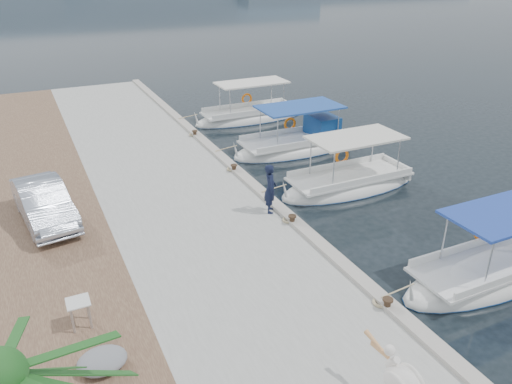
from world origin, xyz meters
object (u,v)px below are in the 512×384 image
(fisherman, at_px, (270,188))
(parked_car, at_px, (44,203))
(fishing_caique_e, at_px, (249,118))
(date_palm, at_px, (0,378))
(fishing_caique_c, at_px, (349,185))
(fishing_caique_b, at_px, (497,273))
(pelican, at_px, (402,382))
(fishing_caique_d, at_px, (297,146))

(fisherman, xyz_separation_m, parked_car, (-7.24, 2.67, -0.21))
(fishing_caique_e, height_order, date_palm, date_palm)
(fishing_caique_c, height_order, date_palm, date_palm)
(fisherman, height_order, parked_car, fisherman)
(fishing_caique_b, bearing_deg, parked_car, 144.41)
(fishing_caique_b, bearing_deg, fisherman, 128.60)
(fishing_caique_b, bearing_deg, date_palm, -163.68)
(fishing_caique_c, relative_size, parked_car, 1.52)
(fishing_caique_b, relative_size, pelican, 4.31)
(fishing_caique_e, relative_size, date_palm, 1.26)
(fishing_caique_b, height_order, fishing_caique_d, same)
(fishing_caique_c, distance_m, fishing_caique_e, 10.40)
(fishing_caique_d, height_order, date_palm, date_palm)
(pelican, height_order, fisherman, fisherman)
(fishing_caique_b, height_order, parked_car, fishing_caique_b)
(parked_car, bearing_deg, date_palm, -101.54)
(fishing_caique_c, relative_size, date_palm, 1.17)
(fishing_caique_c, height_order, parked_car, fishing_caique_c)
(fishing_caique_c, bearing_deg, fishing_caique_e, 88.65)
(fishing_caique_e, distance_m, parked_car, 14.90)
(fisherman, relative_size, date_palm, 0.33)
(parked_car, bearing_deg, fishing_caique_d, 8.08)
(date_palm, relative_size, parked_car, 1.29)
(parked_car, bearing_deg, fishing_caique_c, -14.95)
(fishing_caique_e, bearing_deg, parked_car, -142.65)
(fishing_caique_d, distance_m, fishing_caique_e, 5.56)
(fishing_caique_b, height_order, date_palm, date_palm)
(pelican, bearing_deg, fishing_caique_b, 24.60)
(fishing_caique_b, relative_size, date_palm, 1.30)
(fishing_caique_b, distance_m, fisherman, 7.60)
(fishing_caique_c, xyz_separation_m, date_palm, (-12.29, -10.85, 4.79))
(pelican, height_order, parked_car, parked_car)
(fishing_caique_d, bearing_deg, date_palm, -128.76)
(pelican, distance_m, parked_car, 12.72)
(date_palm, bearing_deg, fishing_caique_e, 59.45)
(pelican, bearing_deg, fishing_caique_d, 67.48)
(date_palm, bearing_deg, fishing_caique_d, 51.24)
(date_palm, bearing_deg, fisherman, 50.21)
(fisherman, relative_size, parked_car, 0.43)
(fishing_caique_e, distance_m, fisherman, 12.61)
(fishing_caique_b, xyz_separation_m, pelican, (-6.18, -2.83, 1.02))
(parked_car, bearing_deg, pelican, -71.39)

